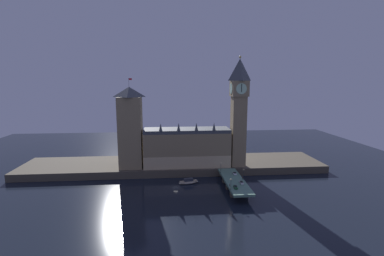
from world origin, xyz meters
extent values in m
plane|color=black|center=(0.00, 0.00, 0.00)|extent=(400.00, 400.00, 0.00)
cube|color=#4C4438|center=(0.00, 39.00, 2.60)|extent=(220.00, 42.00, 5.21)
cube|color=#8E7A56|center=(9.04, 30.39, 17.30)|extent=(60.65, 19.77, 24.19)
cube|color=#D5B989|center=(9.04, 20.38, 9.56)|extent=(60.65, 0.20, 8.71)
cube|color=#42474C|center=(9.04, 30.39, 30.59)|extent=(60.65, 18.19, 2.40)
cone|color=#42474C|center=(-9.16, 21.98, 34.45)|extent=(2.40, 2.40, 5.32)
cone|color=#42474C|center=(2.97, 21.98, 34.45)|extent=(2.40, 2.40, 5.32)
cone|color=#42474C|center=(15.10, 21.98, 34.45)|extent=(2.40, 2.40, 5.32)
cone|color=#42474C|center=(27.23, 21.98, 34.45)|extent=(2.40, 2.40, 5.32)
cube|color=#8E7A56|center=(45.28, 26.32, 29.98)|extent=(9.64, 9.64, 49.54)
cube|color=#8E7A56|center=(45.28, 26.32, 60.08)|extent=(11.37, 11.37, 10.66)
cylinder|color=#B7E5B7|center=(45.28, 20.51, 60.08)|extent=(7.31, 0.25, 7.31)
cylinder|color=#B7E5B7|center=(45.28, 32.13, 60.08)|extent=(7.31, 0.25, 7.31)
cylinder|color=#B7E5B7|center=(51.09, 26.32, 60.08)|extent=(0.25, 7.31, 7.31)
cylinder|color=#B7E5B7|center=(39.47, 26.32, 60.08)|extent=(0.25, 7.31, 7.31)
cube|color=black|center=(45.28, 20.32, 60.63)|extent=(0.36, 0.10, 5.48)
pyramid|color=#42474C|center=(45.28, 26.32, 72.89)|extent=(11.37, 11.37, 14.97)
sphere|color=gold|center=(45.28, 26.32, 81.17)|extent=(1.60, 1.60, 1.60)
cube|color=#8E7A56|center=(-30.20, 29.31, 29.85)|extent=(15.63, 15.63, 49.30)
pyramid|color=#42474C|center=(-30.20, 29.31, 57.93)|extent=(15.94, 15.94, 6.86)
cylinder|color=#99999E|center=(-30.20, 29.31, 64.36)|extent=(0.24, 0.24, 6.00)
cube|color=red|center=(-29.10, 29.31, 66.46)|extent=(2.00, 0.08, 1.20)
cube|color=slate|center=(35.64, -5.00, 4.98)|extent=(11.78, 46.00, 1.40)
cube|color=#4C4438|center=(35.64, -16.50, 2.14)|extent=(10.02, 3.20, 4.28)
cube|color=#4C4438|center=(35.64, -5.00, 2.14)|extent=(10.02, 3.20, 4.28)
cube|color=#4C4438|center=(35.64, 6.50, 2.14)|extent=(10.02, 3.20, 4.28)
cube|color=#235633|center=(33.05, -18.25, 6.28)|extent=(1.83, 4.48, 0.85)
cube|color=black|center=(33.05, -18.25, 6.93)|extent=(1.50, 2.02, 0.45)
cylinder|color=black|center=(32.18, -16.86, 6.00)|extent=(0.22, 0.64, 0.64)
cylinder|color=black|center=(33.92, -16.86, 6.00)|extent=(0.22, 0.64, 0.64)
cylinder|color=black|center=(32.18, -19.64, 6.00)|extent=(0.22, 0.64, 0.64)
cylinder|color=black|center=(33.92, -19.64, 6.00)|extent=(0.22, 0.64, 0.64)
cube|color=silver|center=(38.24, -11.46, 6.21)|extent=(1.71, 4.74, 0.71)
cube|color=black|center=(38.24, -11.46, 6.79)|extent=(1.41, 2.13, 0.45)
cylinder|color=black|center=(39.05, -12.93, 6.00)|extent=(0.22, 0.64, 0.64)
cylinder|color=black|center=(37.42, -12.93, 6.00)|extent=(0.22, 0.64, 0.64)
cylinder|color=black|center=(39.05, -9.99, 6.00)|extent=(0.22, 0.64, 0.64)
cylinder|color=black|center=(37.42, -9.99, 6.00)|extent=(0.22, 0.64, 0.64)
cube|color=white|center=(38.24, 5.35, 6.20)|extent=(1.97, 4.23, 0.68)
cube|color=black|center=(38.24, 5.35, 6.77)|extent=(1.62, 1.90, 0.45)
cylinder|color=black|center=(39.17, 4.04, 6.00)|extent=(0.22, 0.64, 0.64)
cylinder|color=black|center=(37.30, 4.04, 6.00)|extent=(0.22, 0.64, 0.64)
cylinder|color=black|center=(39.17, 6.67, 6.00)|extent=(0.22, 0.64, 0.64)
cylinder|color=black|center=(37.30, 6.67, 6.00)|extent=(0.22, 0.64, 0.64)
cylinder|color=black|center=(30.46, -15.22, 6.08)|extent=(0.28, 0.28, 0.80)
cylinder|color=brown|center=(30.46, -15.22, 6.82)|extent=(0.38, 0.38, 0.67)
sphere|color=tan|center=(30.46, -15.22, 7.26)|extent=(0.22, 0.22, 0.22)
cylinder|color=black|center=(40.83, -3.95, 6.09)|extent=(0.28, 0.28, 0.81)
cylinder|color=brown|center=(40.83, -3.95, 6.83)|extent=(0.38, 0.38, 0.68)
sphere|color=tan|center=(40.83, -3.95, 7.28)|extent=(0.22, 0.22, 0.22)
cylinder|color=#2D3333|center=(30.06, -19.72, 5.93)|extent=(0.56, 0.56, 0.50)
cylinder|color=#2D3333|center=(30.06, -19.72, 8.63)|extent=(0.18, 0.18, 4.91)
sphere|color=#F9E5A3|center=(30.06, -19.72, 11.64)|extent=(0.60, 0.60, 0.60)
sphere|color=#F9E5A3|center=(29.61, -19.72, 11.29)|extent=(0.44, 0.44, 0.44)
sphere|color=#F9E5A3|center=(30.51, -19.72, 11.29)|extent=(0.44, 0.44, 0.44)
cylinder|color=#2D3333|center=(41.23, -5.00, 5.93)|extent=(0.56, 0.56, 0.50)
cylinder|color=#2D3333|center=(41.23, -5.00, 8.88)|extent=(0.18, 0.18, 5.40)
sphere|color=#F9E5A3|center=(41.23, -5.00, 12.13)|extent=(0.60, 0.60, 0.60)
sphere|color=#F9E5A3|center=(40.78, -5.00, 11.78)|extent=(0.44, 0.44, 0.44)
sphere|color=#F9E5A3|center=(41.68, -5.00, 11.78)|extent=(0.44, 0.44, 0.44)
cylinder|color=#2D3333|center=(30.06, 9.72, 5.93)|extent=(0.56, 0.56, 0.50)
cylinder|color=#2D3333|center=(30.06, 9.72, 8.90)|extent=(0.18, 0.18, 5.44)
sphere|color=#F9E5A3|center=(30.06, 9.72, 12.17)|extent=(0.60, 0.60, 0.60)
sphere|color=#F9E5A3|center=(29.61, 9.72, 11.82)|extent=(0.44, 0.44, 0.44)
sphere|color=#F9E5A3|center=(30.51, 9.72, 11.82)|extent=(0.44, 0.44, 0.44)
ellipsoid|color=#B2A893|center=(8.46, 6.18, 0.86)|extent=(13.33, 6.80, 1.72)
cube|color=tan|center=(8.46, 6.18, 1.64)|extent=(11.66, 5.66, 0.24)
cube|color=#2D333D|center=(8.46, 6.18, 2.62)|extent=(6.15, 3.75, 1.72)
camera|label=1|loc=(-4.01, -163.70, 64.20)|focal=26.00mm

